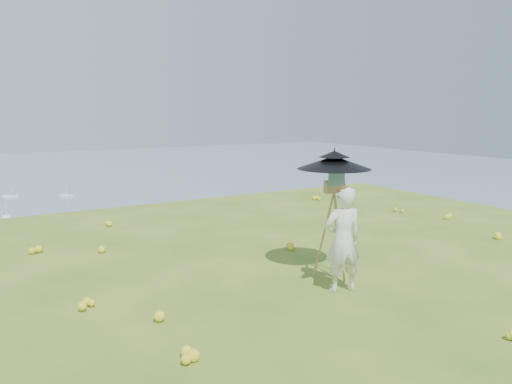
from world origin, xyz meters
TOP-DOWN VIEW (x-y plane):
  - ground at (0.00, 0.00)m, footprint 14.00×14.00m
  - shoreline_tier at (0.00, 75.00)m, footprint 170.00×28.00m
  - slope_trees at (0.00, 35.00)m, footprint 110.00×50.00m
  - harbor_town at (0.00, 75.00)m, footprint 110.00×22.00m
  - wildflowers at (0.00, 0.25)m, footprint 10.00×10.50m
  - painter at (-0.70, -0.93)m, footprint 0.62×0.48m
  - field_easel at (-0.42, -0.39)m, footprint 0.74×0.74m
  - sun_umbrella at (-0.41, -0.36)m, footprint 1.41×1.41m
  - painter_cap at (-0.70, -0.93)m, footprint 0.27×0.30m

SIDE VIEW (x-z plane):
  - shoreline_tier at x=0.00m, z-range -40.00..-32.00m
  - harbor_town at x=0.00m, z-range -32.00..-27.00m
  - slope_trees at x=0.00m, z-range -18.00..-12.00m
  - ground at x=0.00m, z-range 0.00..0.00m
  - wildflowers at x=0.00m, z-range 0.00..0.12m
  - painter at x=-0.70m, z-range 0.00..1.52m
  - field_easel at x=-0.42m, z-range 0.00..1.66m
  - painter_cap at x=-0.70m, z-range 1.43..1.53m
  - sun_umbrella at x=-0.41m, z-range 1.37..2.01m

